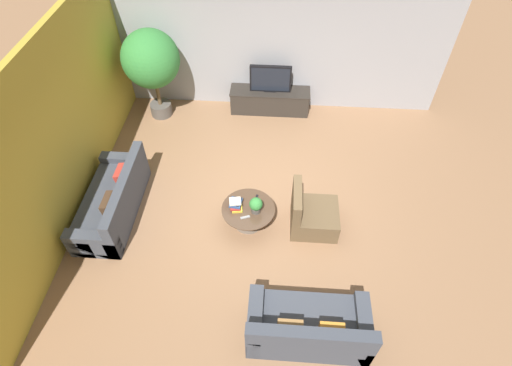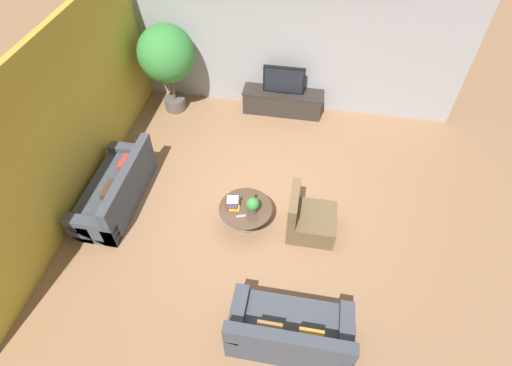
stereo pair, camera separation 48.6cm
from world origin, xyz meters
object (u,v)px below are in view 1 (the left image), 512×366
couch_by_wall (113,201)px  couch_near_entry (308,328)px  media_console (270,100)px  potted_plant_tabletop (256,205)px  armchair_wicker (311,215)px  television (270,79)px  coffee_table (248,213)px  potted_palm_tall (151,61)px

couch_by_wall → couch_near_entry: (3.38, -2.03, -0.00)m
media_console → potted_plant_tabletop: size_ratio=5.90×
armchair_wicker → potted_plant_tabletop: armchair_wicker is taller
television → potted_plant_tabletop: bearing=-91.5°
armchair_wicker → couch_by_wall: bearing=89.1°
media_console → couch_near_entry: bearing=-81.6°
television → couch_near_entry: television is taller
media_console → potted_plant_tabletop: bearing=-91.5°
coffee_table → couch_near_entry: couch_near_entry is taller
television → couch_near_entry: 5.29m
coffee_table → armchair_wicker: 1.08m
media_console → armchair_wicker: (0.86, -3.23, -0.01)m
television → potted_plant_tabletop: (-0.09, -3.31, -0.27)m
armchair_wicker → potted_plant_tabletop: bearing=95.2°
couch_near_entry → potted_palm_tall: size_ratio=0.84×
television → couch_near_entry: size_ratio=0.54×
television → couch_by_wall: bearing=-129.5°
coffee_table → couch_by_wall: couch_by_wall is taller
couch_near_entry → potted_palm_tall: bearing=-56.7°
television → couch_near_entry: bearing=-81.6°
television → potted_palm_tall: (-2.45, -0.30, 0.51)m
television → potted_plant_tabletop: television is taller
media_console → television: size_ratio=1.98×
media_console → coffee_table: 3.27m
television → couch_by_wall: (-2.62, -3.17, -0.55)m
media_console → potted_plant_tabletop: (-0.09, -3.31, 0.29)m
media_console → coffee_table: bearing=-93.8°
media_console → couch_near_entry: size_ratio=1.06×
media_console → potted_palm_tall: potted_palm_tall is taller
potted_plant_tabletop → couch_near_entry: bearing=-65.7°
television → potted_palm_tall: bearing=-172.9°
television → armchair_wicker: size_ratio=1.04×
couch_near_entry → armchair_wicker: size_ratio=1.95×
couch_near_entry → potted_palm_tall: (-3.21, 4.90, 1.07)m
television → coffee_table: (-0.22, -3.26, -0.55)m
coffee_table → potted_plant_tabletop: 0.32m
armchair_wicker → television: bearing=14.9°
coffee_table → potted_palm_tall: bearing=126.9°
coffee_table → couch_near_entry: 2.18m
couch_near_entry → armchair_wicker: bearing=-92.7°
armchair_wicker → potted_palm_tall: size_ratio=0.43×
couch_by_wall → potted_palm_tall: bearing=176.6°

